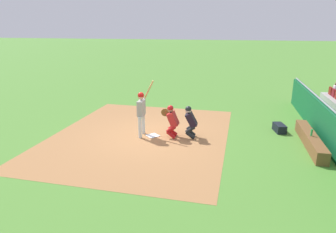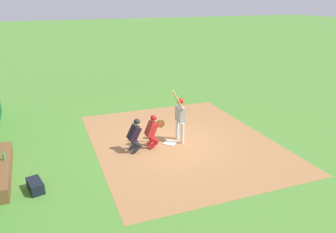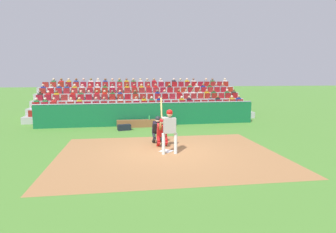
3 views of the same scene
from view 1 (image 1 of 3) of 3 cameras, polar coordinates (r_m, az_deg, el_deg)
ground_plane at (r=11.95m, az=-2.89°, el=-3.68°), size 160.00×160.00×0.00m
infield_dirt_patch at (r=12.08m, az=-5.19°, el=-3.48°), size 8.65×6.98×0.01m
home_plate_marker at (r=11.95m, az=-2.89°, el=-3.61°), size 0.62×0.62×0.02m
batter_at_plate at (r=11.69m, az=-5.01°, el=1.42°), size 0.64×0.57×2.18m
catcher_crouching at (r=11.62m, az=0.68°, el=-0.53°), size 0.47×0.71×1.29m
home_plate_umpire at (r=11.60m, az=4.23°, el=-0.73°), size 0.48×0.50×1.27m
dugout_wall at (r=11.88m, az=28.33°, el=-2.39°), size 13.48×0.24×1.43m
dugout_bench at (r=12.09m, az=25.24°, el=-4.00°), size 3.48×0.40×0.44m
water_bottle_on_bench at (r=11.80m, az=25.43°, el=-2.75°), size 0.07×0.07×0.25m
equipment_duffel_bag at (r=13.17m, az=20.26°, el=-2.03°), size 0.78×0.50×0.32m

